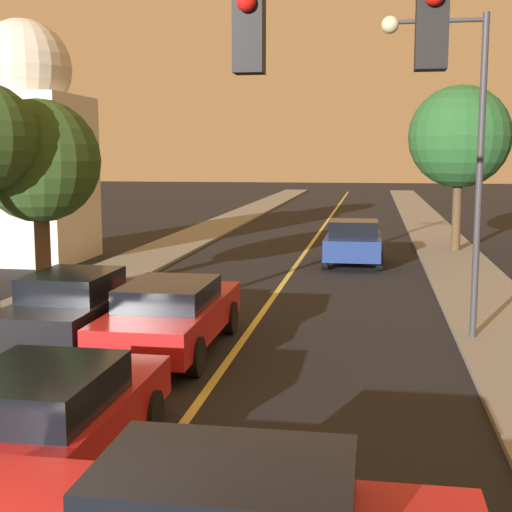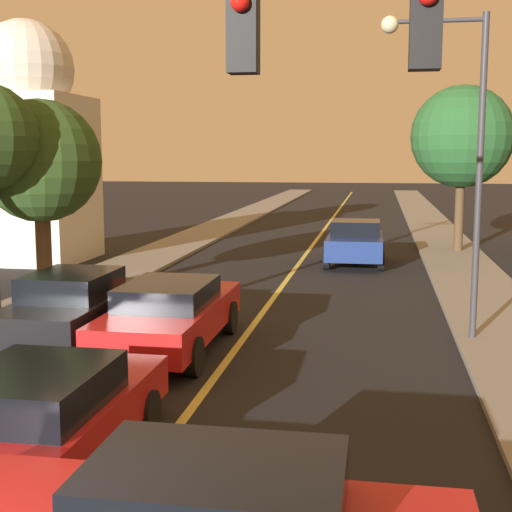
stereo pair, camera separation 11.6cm
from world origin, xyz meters
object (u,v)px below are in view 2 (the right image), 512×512
streetlamp_right (454,130)px  tree_right_near (462,137)px  car_outer_lane_second (76,309)px  domed_building_left (29,146)px  car_far_oncoming (355,242)px  car_near_lane_second (171,314)px  car_near_lane_front (42,418)px  tree_left_near (40,162)px  traffic_signal_mast (454,112)px

streetlamp_right → tree_right_near: bearing=83.1°
car_outer_lane_second → domed_building_left: size_ratio=0.50×
car_outer_lane_second → car_far_oncoming: size_ratio=1.14×
domed_building_left → streetlamp_right: bearing=-33.8°
car_near_lane_second → tree_right_near: bearing=65.6°
car_near_lane_front → streetlamp_right: 10.04m
domed_building_left → car_near_lane_second: bearing=-52.3°
car_far_oncoming → domed_building_left: size_ratio=0.44×
car_far_oncoming → domed_building_left: 12.62m
car_far_oncoming → car_near_lane_front: bearing=79.6°
car_outer_lane_second → car_near_lane_front: bearing=-70.3°
car_far_oncoming → tree_left_near: (-8.06, -8.14, 2.96)m
car_outer_lane_second → tree_right_near: 19.19m
streetlamp_right → tree_left_near: 10.65m
car_near_lane_second → car_outer_lane_second: bearing=-176.7°
car_near_lane_front → car_outer_lane_second: (-1.99, 5.55, 0.12)m
car_far_oncoming → tree_right_near: size_ratio=0.59×
domed_building_left → car_far_oncoming: bearing=4.1°
car_far_oncoming → tree_right_near: 6.83m
car_near_lane_front → car_outer_lane_second: size_ratio=1.04×
traffic_signal_mast → domed_building_left: domed_building_left is taller
car_near_lane_front → car_far_oncoming: bearing=79.6°
car_near_lane_second → streetlamp_right: 6.95m
tree_right_near → domed_building_left: domed_building_left is taller
tree_left_near → tree_right_near: tree_right_near is taller
car_far_oncoming → domed_building_left: domed_building_left is taller
car_near_lane_second → tree_left_near: 6.98m
car_outer_lane_second → car_far_oncoming: bearing=66.9°
car_outer_lane_second → streetlamp_right: 8.64m
tree_left_near → domed_building_left: 8.33m
car_far_oncoming → streetlamp_right: streetlamp_right is taller
traffic_signal_mast → car_near_lane_front: bearing=176.0°
car_near_lane_second → streetlamp_right: streetlamp_right is taller
car_near_lane_second → car_outer_lane_second: car_outer_lane_second is taller
car_outer_lane_second → domed_building_left: 13.81m
car_far_oncoming → domed_building_left: bearing=4.1°
car_near_lane_front → streetlamp_right: size_ratio=0.69×
car_near_lane_second → car_far_oncoming: bearing=74.9°
car_far_oncoming → tree_right_near: (4.04, 3.93, 3.86)m
car_near_lane_front → tree_right_near: (7.34, 21.86, 3.97)m
car_far_oncoming → streetlamp_right: (2.30, -10.51, 3.66)m
streetlamp_right → tree_right_near: streetlamp_right is taller
tree_left_near → domed_building_left: (-4.04, 7.27, 0.50)m
car_far_oncoming → tree_left_near: size_ratio=0.74×
car_outer_lane_second → streetlamp_right: streetlamp_right is taller
car_far_oncoming → tree_right_near: tree_right_near is taller
car_near_lane_front → traffic_signal_mast: traffic_signal_mast is taller
car_near_lane_second → traffic_signal_mast: traffic_signal_mast is taller
car_near_lane_front → car_far_oncoming: car_far_oncoming is taller
tree_left_near → tree_right_near: size_ratio=0.80×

